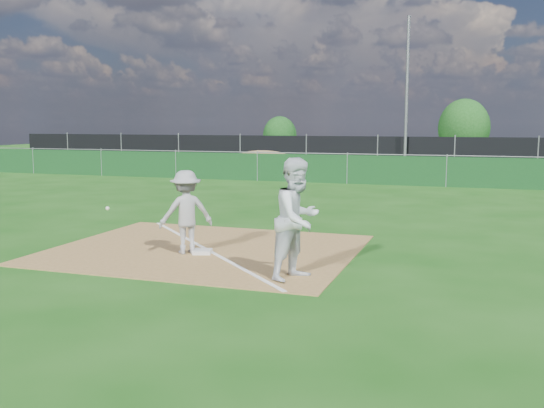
{
  "coord_description": "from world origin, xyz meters",
  "views": [
    {
      "loc": [
        5.15,
        -9.95,
        2.57
      ],
      "look_at": [
        1.43,
        1.0,
        1.0
      ],
      "focal_mm": 40.0,
      "sensor_mm": 36.0,
      "label": 1
    }
  ],
  "objects_px": {
    "runner": "(298,219)",
    "car_left": "(306,151)",
    "light_pole": "(407,94)",
    "car_mid": "(371,151)",
    "tree_mid": "(464,128)",
    "first_base": "(202,252)",
    "tree_left": "(280,136)",
    "car_right": "(507,155)",
    "play_at_first": "(186,212)"
  },
  "relations": [
    {
      "from": "car_left",
      "to": "car_right",
      "type": "relative_size",
      "value": 0.97
    },
    {
      "from": "runner",
      "to": "first_base",
      "type": "bearing_deg",
      "value": 85.57
    },
    {
      "from": "runner",
      "to": "car_left",
      "type": "relative_size",
      "value": 0.49
    },
    {
      "from": "car_mid",
      "to": "car_right",
      "type": "distance_m",
      "value": 7.99
    },
    {
      "from": "runner",
      "to": "car_left",
      "type": "xyz_separation_m",
      "value": [
        -7.66,
        28.05,
        -0.29
      ]
    },
    {
      "from": "car_mid",
      "to": "tree_left",
      "type": "bearing_deg",
      "value": 39.5
    },
    {
      "from": "play_at_first",
      "to": "tree_mid",
      "type": "relative_size",
      "value": 0.58
    },
    {
      "from": "light_pole",
      "to": "car_right",
      "type": "height_order",
      "value": "light_pole"
    },
    {
      "from": "car_right",
      "to": "tree_left",
      "type": "xyz_separation_m",
      "value": [
        -15.74,
        5.21,
        0.92
      ]
    },
    {
      "from": "first_base",
      "to": "car_right",
      "type": "relative_size",
      "value": 0.08
    },
    {
      "from": "car_left",
      "to": "tree_left",
      "type": "xyz_separation_m",
      "value": [
        -3.72,
        5.97,
        0.83
      ]
    },
    {
      "from": "runner",
      "to": "car_left",
      "type": "bearing_deg",
      "value": 38.33
    },
    {
      "from": "car_right",
      "to": "tree_left",
      "type": "distance_m",
      "value": 16.6
    },
    {
      "from": "first_base",
      "to": "runner",
      "type": "xyz_separation_m",
      "value": [
        2.28,
        -1.19,
        0.94
      ]
    },
    {
      "from": "light_pole",
      "to": "car_left",
      "type": "distance_m",
      "value": 8.88
    },
    {
      "from": "car_right",
      "to": "tree_left",
      "type": "bearing_deg",
      "value": 58.89
    },
    {
      "from": "car_right",
      "to": "tree_mid",
      "type": "height_order",
      "value": "tree_mid"
    },
    {
      "from": "light_pole",
      "to": "play_at_first",
      "type": "relative_size",
      "value": 3.29
    },
    {
      "from": "car_mid",
      "to": "light_pole",
      "type": "bearing_deg",
      "value": -171.0
    },
    {
      "from": "light_pole",
      "to": "car_left",
      "type": "xyz_separation_m",
      "value": [
        -6.75,
        4.75,
        -3.29
      ]
    },
    {
      "from": "light_pole",
      "to": "tree_mid",
      "type": "relative_size",
      "value": 1.91
    },
    {
      "from": "car_left",
      "to": "play_at_first",
      "type": "bearing_deg",
      "value": -148.23
    },
    {
      "from": "first_base",
      "to": "tree_mid",
      "type": "relative_size",
      "value": 0.08
    },
    {
      "from": "first_base",
      "to": "car_left",
      "type": "bearing_deg",
      "value": 101.32
    },
    {
      "from": "light_pole",
      "to": "tree_left",
      "type": "distance_m",
      "value": 15.18
    },
    {
      "from": "tree_mid",
      "to": "light_pole",
      "type": "bearing_deg",
      "value": -102.3
    },
    {
      "from": "play_at_first",
      "to": "car_mid",
      "type": "xyz_separation_m",
      "value": [
        -1.04,
        27.76,
        -0.05
      ]
    },
    {
      "from": "tree_mid",
      "to": "tree_left",
      "type": "bearing_deg",
      "value": -173.68
    },
    {
      "from": "car_right",
      "to": "tree_left",
      "type": "relative_size",
      "value": 1.41
    },
    {
      "from": "car_mid",
      "to": "car_right",
      "type": "relative_size",
      "value": 1.1
    },
    {
      "from": "light_pole",
      "to": "car_mid",
      "type": "xyz_separation_m",
      "value": [
        -2.72,
        5.58,
        -3.22
      ]
    },
    {
      "from": "car_left",
      "to": "tree_mid",
      "type": "relative_size",
      "value": 0.98
    },
    {
      "from": "play_at_first",
      "to": "car_mid",
      "type": "relative_size",
      "value": 0.52
    },
    {
      "from": "first_base",
      "to": "car_left",
      "type": "xyz_separation_m",
      "value": [
        -5.38,
        26.86,
        0.65
      ]
    },
    {
      "from": "tree_mid",
      "to": "first_base",
      "type": "bearing_deg",
      "value": -96.69
    },
    {
      "from": "first_base",
      "to": "tree_mid",
      "type": "xyz_separation_m",
      "value": [
        4.02,
        34.29,
        2.1
      ]
    },
    {
      "from": "car_mid",
      "to": "car_right",
      "type": "bearing_deg",
      "value": -107.44
    },
    {
      "from": "light_pole",
      "to": "car_right",
      "type": "bearing_deg",
      "value": 46.29
    },
    {
      "from": "runner",
      "to": "car_mid",
      "type": "height_order",
      "value": "runner"
    },
    {
      "from": "runner",
      "to": "car_right",
      "type": "bearing_deg",
      "value": 14.46
    },
    {
      "from": "light_pole",
      "to": "runner",
      "type": "distance_m",
      "value": 23.51
    },
    {
      "from": "first_base",
      "to": "tree_left",
      "type": "distance_m",
      "value": 34.1
    },
    {
      "from": "runner",
      "to": "car_mid",
      "type": "bearing_deg",
      "value": 30.22
    },
    {
      "from": "light_pole",
      "to": "tree_left",
      "type": "bearing_deg",
      "value": 134.31
    },
    {
      "from": "light_pole",
      "to": "car_mid",
      "type": "height_order",
      "value": "light_pole"
    },
    {
      "from": "tree_mid",
      "to": "car_mid",
      "type": "bearing_deg",
      "value": -129.16
    },
    {
      "from": "first_base",
      "to": "light_pole",
      "type": "bearing_deg",
      "value": 86.46
    },
    {
      "from": "light_pole",
      "to": "car_left",
      "type": "relative_size",
      "value": 1.94
    },
    {
      "from": "light_pole",
      "to": "runner",
      "type": "xyz_separation_m",
      "value": [
        0.91,
        -23.3,
        -3.0
      ]
    },
    {
      "from": "car_left",
      "to": "tree_mid",
      "type": "bearing_deg",
      "value": -30.6
    }
  ]
}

